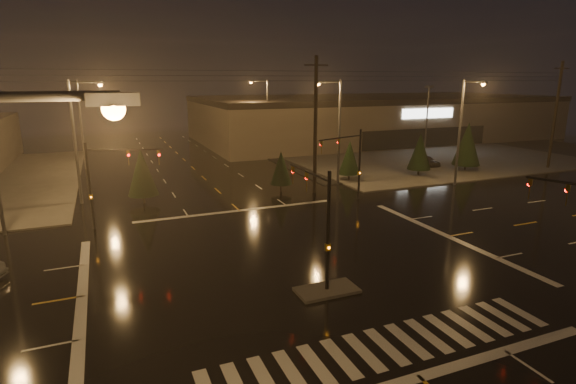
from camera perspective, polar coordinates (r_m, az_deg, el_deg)
ground at (r=25.71m, az=0.81°, el=-8.82°), size 140.00×140.00×0.00m
sidewalk_ne at (r=65.78m, az=14.71°, el=4.94°), size 36.00×36.00×0.12m
median_island at (r=22.39m, az=4.95°, el=-12.30°), size 3.00×1.60×0.15m
crosswalk at (r=18.72m, az=12.36°, el=-18.58°), size 15.00×2.60×0.01m
stop_bar_near at (r=17.42m, az=16.36°, el=-21.61°), size 16.00×0.50×0.01m
stop_bar_far at (r=35.50m, az=-6.21°, el=-2.36°), size 16.00×0.50×0.01m
parking_lot at (r=67.40m, az=19.14°, el=4.82°), size 50.00×24.00×0.08m
retail_building at (r=81.21m, az=10.91°, el=9.49°), size 60.20×28.30×7.20m
signal_mast_median at (r=21.81m, az=4.04°, el=-2.62°), size 0.25×4.59×6.00m
signal_mast_ne at (r=37.56m, az=8.09°, el=4.43°), size 4.84×1.86×6.00m
signal_mast_nw at (r=32.48m, az=-22.24°, el=2.00°), size 4.84×1.86×6.00m
streetlight_1 at (r=40.01m, az=-25.09°, el=6.74°), size 2.77×0.32×10.00m
streetlight_2 at (r=55.93m, az=-24.52°, el=8.54°), size 2.77×0.32×10.00m
streetlight_3 at (r=43.18m, az=6.17°, el=8.43°), size 2.77×0.32×10.00m
streetlight_4 at (r=61.44m, az=-2.88°, el=10.16°), size 2.77×0.32×10.00m
streetlight_6 at (r=45.67m, az=21.29°, el=7.87°), size 0.32×2.77×10.00m
utility_pole_1 at (r=39.93m, az=3.50°, el=8.50°), size 2.20×0.32×12.00m
utility_pole_2 at (r=59.47m, az=30.82°, el=8.40°), size 2.20×0.32×12.00m
conifer_0 at (r=45.68m, az=7.82°, el=4.36°), size 2.16×2.16×4.08m
conifer_1 at (r=49.72m, az=16.39°, el=4.98°), size 2.46×2.46×4.54m
conifer_2 at (r=54.03m, az=21.81°, el=5.70°), size 3.02×3.02×5.41m
conifer_3 at (r=38.75m, az=-18.06°, el=2.41°), size 2.47×2.47×4.55m
conifer_4 at (r=40.85m, az=-0.89°, el=3.10°), size 1.95×1.95×3.74m
car_parked at (r=55.86m, az=17.11°, el=3.83°), size 1.69×3.88×1.30m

